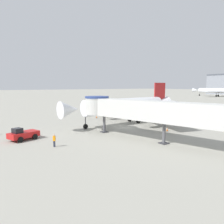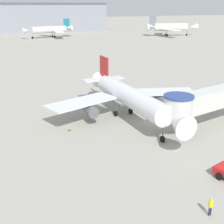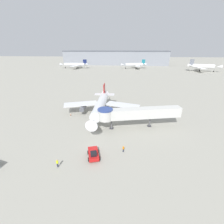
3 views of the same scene
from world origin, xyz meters
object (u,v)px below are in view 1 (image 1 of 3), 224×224
(jet_bridge, at_px, (136,109))
(background_jet_navy_tail, at_px, (215,91))
(pushback_tug_red, at_px, (23,134))
(ground_crew_wing_walker, at_px, (54,140))
(traffic_cone_port_wing, at_px, (97,117))
(traffic_cone_starboard_wing, at_px, (167,129))
(main_airplane, at_px, (128,106))

(jet_bridge, distance_m, background_jet_navy_tail, 147.51)
(pushback_tug_red, xyz_separation_m, ground_crew_wing_walker, (6.07, 2.40, 0.11))
(traffic_cone_port_wing, relative_size, background_jet_navy_tail, 0.02)
(jet_bridge, relative_size, traffic_cone_starboard_wing, 34.20)
(jet_bridge, xyz_separation_m, traffic_cone_port_wing, (-21.11, 5.93, -4.04))
(jet_bridge, bearing_deg, traffic_cone_starboard_wing, 81.58)
(ground_crew_wing_walker, bearing_deg, pushback_tug_red, 171.76)
(ground_crew_wing_walker, relative_size, background_jet_navy_tail, 0.05)
(background_jet_navy_tail, bearing_deg, ground_crew_wing_walker, 17.49)
(main_airplane, bearing_deg, background_jet_navy_tail, 110.88)
(background_jet_navy_tail, bearing_deg, traffic_cone_starboard_wing, 21.28)
(main_airplane, height_order, ground_crew_wing_walker, main_airplane)
(traffic_cone_starboard_wing, height_order, ground_crew_wing_walker, ground_crew_wing_walker)
(traffic_cone_starboard_wing, bearing_deg, traffic_cone_port_wing, -174.56)
(traffic_cone_starboard_wing, xyz_separation_m, ground_crew_wing_walker, (-1.78, -19.52, 0.62))
(pushback_tug_red, bearing_deg, background_jet_navy_tail, 92.80)
(jet_bridge, height_order, ground_crew_wing_walker, jet_bridge)
(traffic_cone_starboard_wing, bearing_deg, background_jet_navy_tail, 116.77)
(main_airplane, xyz_separation_m, background_jet_navy_tail, (-52.86, 125.55, 0.65))
(jet_bridge, height_order, background_jet_navy_tail, background_jet_navy_tail)
(ground_crew_wing_walker, bearing_deg, jet_bridge, 48.05)
(pushback_tug_red, distance_m, ground_crew_wing_walker, 6.53)
(traffic_cone_starboard_wing, xyz_separation_m, background_jet_navy_tail, (-63.11, 125.11, 3.96))
(traffic_cone_port_wing, bearing_deg, main_airplane, 8.46)
(main_airplane, height_order, jet_bridge, main_airplane)
(traffic_cone_port_wing, height_order, ground_crew_wing_walker, ground_crew_wing_walker)
(main_airplane, bearing_deg, traffic_cone_starboard_wing, 0.45)
(traffic_cone_port_wing, relative_size, traffic_cone_starboard_wing, 0.95)
(ground_crew_wing_walker, height_order, background_jet_navy_tail, background_jet_navy_tail)
(jet_bridge, distance_m, traffic_cone_port_wing, 22.30)
(traffic_cone_port_wing, height_order, background_jet_navy_tail, background_jet_navy_tail)
(pushback_tug_red, height_order, background_jet_navy_tail, background_jet_navy_tail)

